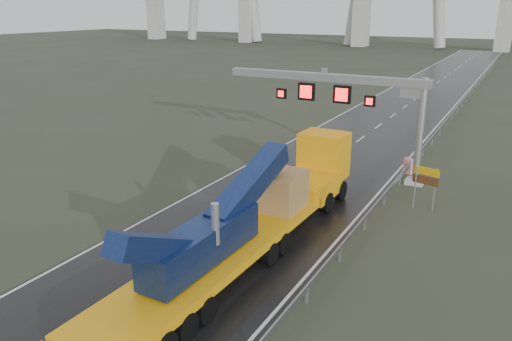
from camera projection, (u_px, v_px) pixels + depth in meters
The scene contains 7 objects.
ground at pixel (172, 278), 22.30m from camera, with size 400.00×400.00×0.00m, color #323626.
road at pixel (393, 115), 55.70m from camera, with size 11.00×200.00×0.02m, color black.
guardrail at pixel (435, 135), 44.36m from camera, with size 0.20×140.00×1.40m, color gray, non-canonical shape.
sign_gantry at pixel (352, 96), 34.62m from camera, with size 14.90×1.20×7.42m.
heavy_haul_truck at pixel (266, 206), 25.31m from camera, with size 3.52×21.21×4.97m.
exit_sign_pair at pixel (426, 180), 29.25m from camera, with size 1.53×0.45×2.67m.
striped_barrier at pixel (408, 166), 36.10m from camera, with size 0.67×0.36×1.13m, color red.
Camera 1 is at (12.71, -15.51, 11.50)m, focal length 35.00 mm.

